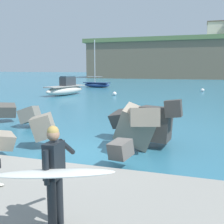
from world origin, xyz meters
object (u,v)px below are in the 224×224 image
at_px(station_building_central, 219,31).
at_px(boat_near_centre, 97,84).
at_px(surfer_with_board, 53,172).
at_px(boat_near_right, 66,89).
at_px(mooring_buoy_middle, 202,90).
at_px(mooring_buoy_inner, 115,94).

bearing_deg(station_building_central, boat_near_centre, -109.84).
distance_m(surfer_with_board, station_building_central, 94.50).
relative_size(boat_near_right, mooring_buoy_middle, 14.17).
bearing_deg(surfer_with_board, mooring_buoy_inner, 105.05).
height_order(mooring_buoy_inner, station_building_central, station_building_central).
relative_size(surfer_with_board, mooring_buoy_middle, 4.77).
relative_size(boat_near_centre, station_building_central, 0.99).
distance_m(surfer_with_board, boat_near_centre, 38.78).
bearing_deg(mooring_buoy_middle, mooring_buoy_inner, -138.86).
height_order(boat_near_centre, station_building_central, station_building_central).
relative_size(mooring_buoy_inner, mooring_buoy_middle, 1.00).
relative_size(boat_near_right, mooring_buoy_inner, 14.17).
distance_m(boat_near_centre, mooring_buoy_inner, 13.61).
xyz_separation_m(mooring_buoy_inner, station_building_central, (13.87, 68.68, 14.56)).
xyz_separation_m(surfer_with_board, station_building_central, (7.27, 93.24, 13.50)).
distance_m(surfer_with_board, mooring_buoy_middle, 32.69).
relative_size(boat_near_centre, mooring_buoy_inner, 16.60).
relative_size(boat_near_centre, mooring_buoy_middle, 16.60).
xyz_separation_m(boat_near_right, mooring_buoy_middle, (14.60, 8.92, -0.47)).
distance_m(mooring_buoy_inner, station_building_central, 71.57).
height_order(surfer_with_board, mooring_buoy_inner, surfer_with_board).
bearing_deg(boat_near_right, station_building_central, 74.50).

